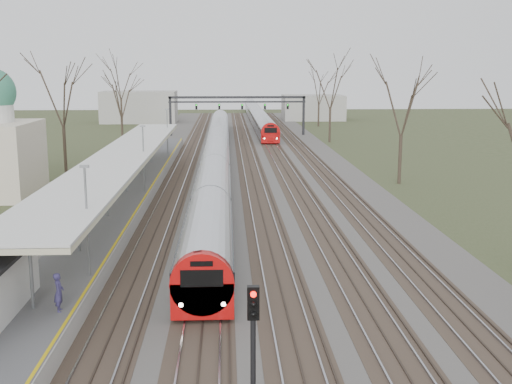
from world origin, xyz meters
TOP-DOWN VIEW (x-y plane):
  - track_bed at (0.26, 55.00)m, footprint 24.00×160.00m
  - platform at (-9.05, 37.50)m, footprint 3.50×69.00m
  - canopy at (-9.05, 32.99)m, footprint 4.10×50.00m
  - signal_gantry at (0.29, 84.99)m, footprint 21.00×0.59m
  - tree_west_far at (-17.00, 48.00)m, footprint 5.50×5.50m
  - tree_east_far at (14.00, 42.00)m, footprint 5.00×5.00m
  - train_near at (-2.50, 55.19)m, footprint 2.62×90.21m
  - train_far at (4.50, 109.38)m, footprint 2.62×75.21m
  - passenger at (-7.95, 9.67)m, footprint 0.45×0.61m
  - signal_post at (-0.75, 3.47)m, footprint 0.35×0.45m

SIDE VIEW (x-z plane):
  - track_bed at x=0.26m, z-range -0.05..0.17m
  - platform at x=-9.05m, z-range 0.00..1.00m
  - train_near at x=-2.50m, z-range -0.05..3.00m
  - train_far at x=4.50m, z-range -0.05..3.00m
  - passenger at x=-7.95m, z-range 1.00..2.55m
  - signal_post at x=-0.75m, z-range 0.67..4.77m
  - canopy at x=-9.05m, z-range 2.37..5.48m
  - signal_gantry at x=0.29m, z-range 1.87..7.95m
  - tree_east_far at x=14.00m, z-range 2.14..12.44m
  - tree_west_far at x=-17.00m, z-range 2.35..13.68m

